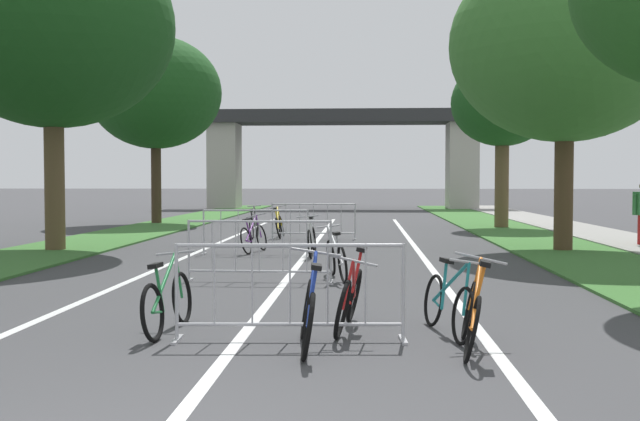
{
  "coord_description": "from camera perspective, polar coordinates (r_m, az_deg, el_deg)",
  "views": [
    {
      "loc": [
        1.34,
        -4.07,
        1.72
      ],
      "look_at": [
        0.25,
        14.41,
        0.98
      ],
      "focal_mm": 42.03,
      "sensor_mm": 36.0,
      "label": 1
    }
  ],
  "objects": [
    {
      "name": "tree_right_oak_mid",
      "position": [
        27.71,
        13.73,
        7.88
      ],
      "size": [
        3.66,
        3.66,
        6.05
      ],
      "color": "brown",
      "rests_on": "ground"
    },
    {
      "name": "bicycle_orange_6",
      "position": [
        7.75,
        11.47,
        -7.75
      ],
      "size": [
        0.63,
        1.73,
        0.96
      ],
      "rotation": [
        0.0,
        0.0,
        -0.11
      ],
      "color": "black",
      "rests_on": "ground"
    },
    {
      "name": "tree_left_pine_near",
      "position": [
        30.42,
        -12.42,
        8.74
      ],
      "size": [
        5.18,
        5.18,
        7.38
      ],
      "color": "#3D2D1E",
      "rests_on": "ground"
    },
    {
      "name": "grass_verge_left",
      "position": [
        25.72,
        -13.62,
        -1.54
      ],
      "size": [
        2.69,
        50.03,
        0.05
      ],
      "primitive_type": "cube",
      "color": "#386B2D",
      "rests_on": "ground"
    },
    {
      "name": "bicycle_blue_1",
      "position": [
        7.67,
        -0.91,
        -7.85
      ],
      "size": [
        0.54,
        1.65,
        1.01
      ],
      "rotation": [
        0.0,
        0.0,
        0.09
      ],
      "color": "black",
      "rests_on": "ground"
    },
    {
      "name": "bicycle_green_0",
      "position": [
        8.69,
        -11.52,
        -6.83
      ],
      "size": [
        0.48,
        1.65,
        0.9
      ],
      "rotation": [
        0.0,
        0.0,
        -0.07
      ],
      "color": "black",
      "rests_on": "ground"
    },
    {
      "name": "crowd_barrier_second",
      "position": [
        12.73,
        -4.65,
        -3.11
      ],
      "size": [
        2.49,
        0.48,
        1.05
      ],
      "rotation": [
        0.0,
        0.0,
        -0.02
      ],
      "color": "#ADADB2",
      "rests_on": "ground"
    },
    {
      "name": "bicycle_black_8",
      "position": [
        22.43,
        -5.06,
        -1.15
      ],
      "size": [
        0.43,
        1.72,
        0.98
      ],
      "rotation": [
        0.0,
        0.0,
        0.01
      ],
      "color": "black",
      "rests_on": "ground"
    },
    {
      "name": "lane_stripe_left_lane",
      "position": [
        19.05,
        -8.76,
        -2.9
      ],
      "size": [
        0.14,
        28.94,
        0.01
      ],
      "primitive_type": "cube",
      "color": "silver",
      "rests_on": "ground"
    },
    {
      "name": "bicycle_red_7",
      "position": [
        8.6,
        2.25,
        -6.76
      ],
      "size": [
        0.54,
        1.66,
        0.95
      ],
      "rotation": [
        0.0,
        0.0,
        3.03
      ],
      "color": "black",
      "rests_on": "ground"
    },
    {
      "name": "lane_stripe_right_lane",
      "position": [
        18.67,
        7.43,
        -2.99
      ],
      "size": [
        0.14,
        28.94,
        0.01
      ],
      "primitive_type": "cube",
      "color": "silver",
      "rests_on": "ground"
    },
    {
      "name": "bicycle_teal_5",
      "position": [
        8.5,
        9.72,
        -6.99
      ],
      "size": [
        0.63,
        1.63,
        0.91
      ],
      "rotation": [
        0.0,
        0.0,
        3.35
      ],
      "color": "black",
      "rests_on": "ground"
    },
    {
      "name": "lane_stripe_center",
      "position": [
        18.67,
        -0.75,
        -2.97
      ],
      "size": [
        0.14,
        28.94,
        0.01
      ],
      "primitive_type": "cube",
      "color": "silver",
      "rests_on": "ground"
    },
    {
      "name": "tree_left_oak_near",
      "position": [
        19.59,
        -19.71,
        13.15
      ],
      "size": [
        5.84,
        5.84,
        7.95
      ],
      "color": "brown",
      "rests_on": "ground"
    },
    {
      "name": "crowd_barrier_third",
      "position": [
        17.39,
        -4.93,
        -1.66
      ],
      "size": [
        2.49,
        0.46,
        1.05
      ],
      "rotation": [
        0.0,
        0.0,
        0.01
      ],
      "color": "#ADADB2",
      "rests_on": "ground"
    },
    {
      "name": "crowd_barrier_fourth",
      "position": [
        21.88,
        -0.5,
        -0.84
      ],
      "size": [
        2.49,
        0.45,
        1.05
      ],
      "rotation": [
        0.0,
        0.0,
        0.0
      ],
      "color": "#ADADB2",
      "rests_on": "ground"
    },
    {
      "name": "bicycle_yellow_3",
      "position": [
        22.54,
        -3.1,
        -1.16
      ],
      "size": [
        0.53,
        1.7,
        0.97
      ],
      "rotation": [
        0.0,
        0.0,
        0.02
      ],
      "color": "black",
      "rests_on": "ground"
    },
    {
      "name": "tree_right_cypress_far",
      "position": [
        19.24,
        18.19,
        11.93
      ],
      "size": [
        5.52,
        5.52,
        7.34
      ],
      "color": "#4C3823",
      "rests_on": "ground"
    },
    {
      "name": "crowd_barrier_nearest",
      "position": [
        8.05,
        -2.3,
        -6.26
      ],
      "size": [
        2.51,
        0.58,
        1.05
      ],
      "rotation": [
        0.0,
        0.0,
        0.06
      ],
      "color": "#ADADB2",
      "rests_on": "ground"
    },
    {
      "name": "sidewalk_path_right",
      "position": [
        25.66,
        19.97,
        -1.59
      ],
      "size": [
        2.29,
        50.03,
        0.08
      ],
      "primitive_type": "cube",
      "color": "gray",
      "rests_on": "ground"
    },
    {
      "name": "overpass_bridge",
      "position": [
        45.5,
        1.7,
        5.36
      ],
      "size": [
        20.18,
        3.15,
        5.93
      ],
      "color": "#2D2D30",
      "rests_on": "ground"
    },
    {
      "name": "bicycle_purple_4",
      "position": [
        17.91,
        -5.08,
        -2.04
      ],
      "size": [
        0.53,
        1.7,
        0.93
      ],
      "rotation": [
        0.0,
        0.0,
        -0.2
      ],
      "color": "black",
      "rests_on": "ground"
    },
    {
      "name": "bicycle_white_9",
      "position": [
        16.91,
        -0.64,
        -2.29
      ],
      "size": [
        0.5,
        1.62,
        0.97
      ],
      "rotation": [
        0.0,
        0.0,
        3.12
      ],
      "color": "black",
      "rests_on": "ground"
    },
    {
      "name": "grass_verge_right",
      "position": [
        25.07,
        14.51,
        -1.65
      ],
      "size": [
        2.69,
        50.03,
        0.05
      ],
      "primitive_type": "cube",
      "color": "#386B2D",
      "rests_on": "ground"
    },
    {
      "name": "bicycle_silver_2",
      "position": [
        13.01,
        1.25,
        -3.68
      ],
      "size": [
        0.63,
        1.71,
        0.94
      ],
      "rotation": [
        0.0,
        0.0,
        0.22
      ],
      "color": "black",
      "rests_on": "ground"
    }
  ]
}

